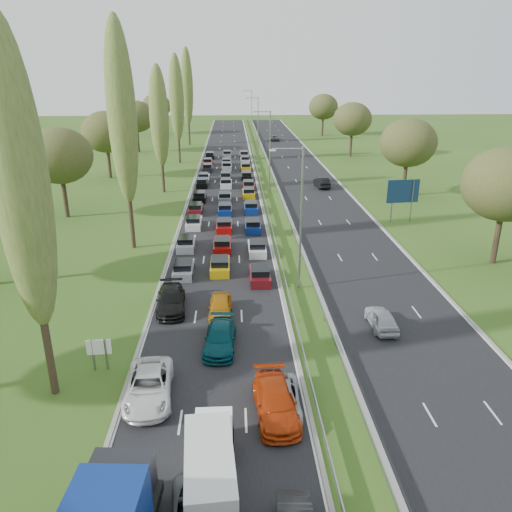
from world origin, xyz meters
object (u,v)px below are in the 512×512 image
object	(u,v)px
direction_sign	(403,193)
white_van_rear	(213,451)
white_van_front	(210,468)
near_car_2	(149,386)
info_sign	(99,350)
near_car_3	(171,300)

from	to	relation	value
direction_sign	white_van_rear	bearing A→B (deg)	-118.71
white_van_front	direction_sign	world-z (taller)	direction_sign
near_car_2	white_van_front	distance (m)	7.65
info_sign	white_van_rear	bearing A→B (deg)	-49.49
direction_sign	white_van_front	bearing A→B (deg)	-118.10
near_car_2	white_van_rear	xyz separation A→B (m)	(3.83, -5.48, 0.16)
near_car_2	direction_sign	size ratio (longest dim) A/B	1.07
white_van_front	white_van_rear	bearing A→B (deg)	81.06
near_car_3	white_van_front	xyz separation A→B (m)	(3.76, -17.88, 0.32)
white_van_front	info_sign	world-z (taller)	white_van_front
white_van_rear	direction_sign	xyz separation A→B (m)	(21.51, 39.26, 2.61)
near_car_2	near_car_3	xyz separation A→B (m)	(-0.02, 11.21, -0.00)
near_car_2	direction_sign	world-z (taller)	direction_sign
white_van_front	info_sign	bearing A→B (deg)	122.15
white_van_front	direction_sign	distance (m)	45.93
direction_sign	info_sign	bearing A→B (deg)	-133.15
white_van_rear	white_van_front	bearing A→B (deg)	-94.86
white_van_front	direction_sign	size ratio (longest dim) A/B	1.04
info_sign	direction_sign	bearing A→B (deg)	46.85
near_car_3	direction_sign	xyz separation A→B (m)	(25.36, 22.57, 2.78)
white_van_rear	direction_sign	distance (m)	44.84
white_van_rear	info_sign	size ratio (longest dim) A/B	2.21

